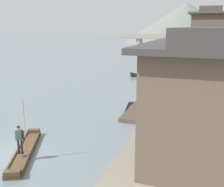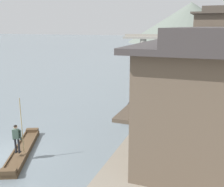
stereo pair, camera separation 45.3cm
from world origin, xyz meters
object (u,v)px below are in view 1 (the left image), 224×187
stone_bridge (170,40)px  house_waterfront_second (213,74)px  boat_moored_second (181,59)px  boat_midriver_drifting (158,85)px  house_waterfront_nearest (209,97)px  house_waterfront_narrow (206,53)px  house_waterfront_tall (207,61)px  boatman_person (20,136)px  boat_moored_nearest (147,74)px  boat_moored_far (132,111)px  mooring_post_dock_near (146,116)px  mooring_post_dock_mid (170,83)px  boat_foreground_poled (25,151)px  boat_moored_third (173,66)px  house_waterfront_far (208,40)px

stone_bridge → house_waterfront_second: bearing=-79.7°
boat_moored_second → boat_midriver_drifting: 28.15m
house_waterfront_nearest → stone_bridge: house_waterfront_nearest is taller
boat_moored_second → house_waterfront_narrow: bearing=-78.6°
house_waterfront_tall → house_waterfront_narrow: (-0.14, 7.94, 0.00)m
boat_moored_second → boatman_person: bearing=-94.4°
boat_moored_nearest → boat_moored_far: (2.38, -17.24, -0.16)m
mooring_post_dock_near → stone_bridge: (-6.49, 60.48, 1.97)m
boat_midriver_drifting → mooring_post_dock_mid: size_ratio=6.14×
boat_foreground_poled → boat_moored_third: 36.89m
boat_foreground_poled → boat_moored_far: boat_foreground_poled is taller
boatman_person → house_waterfront_nearest: house_waterfront_nearest is taller
boat_moored_third → house_waterfront_second: size_ratio=0.65×
house_waterfront_second → mooring_post_dock_mid: size_ratio=9.90×
boat_midriver_drifting → stone_bridge: stone_bridge is taller
boat_moored_third → mooring_post_dock_near: bearing=-86.3°
boat_moored_third → house_waterfront_second: bearing=-78.1°
boatman_person → house_waterfront_nearest: 9.77m
boatman_person → mooring_post_dock_near: 8.07m
boat_moored_nearest → boat_moored_third: (2.46, 10.18, -0.05)m
boat_moored_nearest → boat_midriver_drifting: (2.67, -6.46, -0.14)m
boat_moored_second → boat_moored_far: size_ratio=0.90×
boat_moored_nearest → stone_bridge: stone_bridge is taller
boat_moored_far → mooring_post_dock_near: mooring_post_dock_near is taller
boat_foreground_poled → mooring_post_dock_mid: (5.86, 16.93, 1.07)m
boat_midriver_drifting → stone_bridge: size_ratio=0.15×
boat_moored_nearest → boat_moored_third: bearing=76.4°
boat_moored_second → mooring_post_dock_mid: size_ratio=5.67×
boat_moored_second → mooring_post_dock_near: bearing=-87.8°
mooring_post_dock_near → boat_midriver_drifting: bearing=97.0°
mooring_post_dock_near → stone_bridge: bearing=96.1°
boat_moored_nearest → mooring_post_dock_mid: bearing=-64.8°
house_waterfront_tall → mooring_post_dock_mid: (-3.53, 1.86, -2.65)m
house_waterfront_narrow → boat_moored_third: bearing=111.7°
boat_moored_nearest → stone_bridge: 39.27m
boat_moored_nearest → boat_moored_third: boat_moored_nearest is taller
boat_moored_far → house_waterfront_second: house_waterfront_second is taller
mooring_post_dock_mid → house_waterfront_second: bearing=-65.7°
house_waterfront_nearest → stone_bridge: bearing=99.0°
mooring_post_dock_mid → house_waterfront_narrow: bearing=60.9°
house_waterfront_nearest → mooring_post_dock_near: 5.93m
boat_midriver_drifting → stone_bridge: 45.90m
boat_midriver_drifting → house_waterfront_tall: size_ratio=0.58×
house_waterfront_narrow → mooring_post_dock_near: size_ratio=9.01×
house_waterfront_nearest → house_waterfront_far: 27.83m
house_waterfront_narrow → stone_bridge: 43.73m
boat_midriver_drifting → house_waterfront_nearest: bearing=-73.4°
boat_moored_third → house_waterfront_second: house_waterfront_second is taller
boat_moored_far → house_waterfront_tall: 8.92m
house_waterfront_second → boat_moored_third: bearing=101.9°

